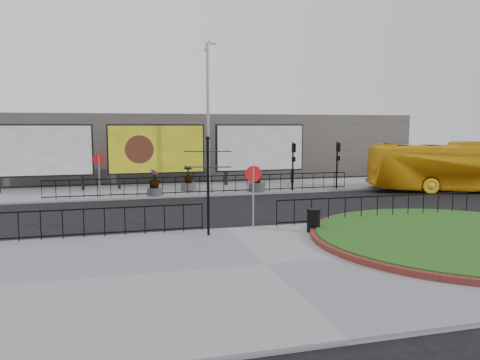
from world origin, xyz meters
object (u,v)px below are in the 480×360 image
object	(u,v)px
litter_bin	(313,220)
planter_a	(154,184)
billboard_mid	(157,149)
planter_b	(188,180)
planter_c	(257,183)
lamp_post	(208,114)
fingerpost_sign	(208,176)
bus	(461,167)

from	to	relation	value
litter_bin	planter_a	xyz separation A→B (m)	(-5.03, 10.91, 0.21)
billboard_mid	planter_b	distance (m)	3.20
billboard_mid	planter_c	distance (m)	6.97
billboard_mid	planter_a	xyz separation A→B (m)	(-0.48, -3.57, -1.83)
lamp_post	planter_b	size ratio (longest dim) A/B	5.88
planter_b	fingerpost_sign	bearing A→B (deg)	-95.36
lamp_post	billboard_mid	bearing A→B (deg)	146.75
litter_bin	planter_b	size ratio (longest dim) A/B	0.56
fingerpost_sign	planter_b	size ratio (longest dim) A/B	2.31
litter_bin	planter_c	world-z (taller)	planter_c
lamp_post	planter_a	xyz separation A→B (m)	(-3.49, -1.60, -4.06)
litter_bin	planter_a	bearing A→B (deg)	114.74
billboard_mid	planter_c	world-z (taller)	billboard_mid
fingerpost_sign	planter_c	distance (m)	11.80
planter_a	planter_c	xyz separation A→B (m)	(6.20, 0.10, -0.13)
billboard_mid	lamp_post	size ratio (longest dim) A/B	0.67
lamp_post	planter_b	world-z (taller)	lamp_post
lamp_post	planter_c	size ratio (longest dim) A/B	6.17
planter_a	planter_c	bearing A→B (deg)	0.95
fingerpost_sign	litter_bin	xyz separation A→B (m)	(3.95, -0.52, -1.75)
fingerpost_sign	bus	bearing A→B (deg)	40.87
bus	fingerpost_sign	bearing A→B (deg)	133.03
planter_a	bus	bearing A→B (deg)	-7.40
planter_a	litter_bin	bearing A→B (deg)	-65.26
billboard_mid	planter_c	bearing A→B (deg)	-31.26
billboard_mid	planter_b	bearing A→B (deg)	-48.79
lamp_post	litter_bin	size ratio (longest dim) A/B	10.53
bus	litter_bin	bearing A→B (deg)	140.48
bus	planter_c	size ratio (longest dim) A/B	7.49
fingerpost_sign	planter_c	xyz separation A→B (m)	(5.11, 10.50, -1.67)
litter_bin	planter_a	world-z (taller)	planter_a
lamp_post	fingerpost_sign	distance (m)	12.49
fingerpost_sign	litter_bin	size ratio (longest dim) A/B	4.14
planter_b	lamp_post	bearing A→B (deg)	0.00
planter_a	planter_b	world-z (taller)	planter_b
fingerpost_sign	litter_bin	bearing A→B (deg)	9.17
billboard_mid	lamp_post	world-z (taller)	lamp_post
fingerpost_sign	planter_a	bearing A→B (deg)	112.55
billboard_mid	fingerpost_sign	size ratio (longest dim) A/B	1.71
lamp_post	planter_c	bearing A→B (deg)	-28.95
fingerpost_sign	planter_a	size ratio (longest dim) A/B	2.38
fingerpost_sign	lamp_post	bearing A→B (deg)	95.27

